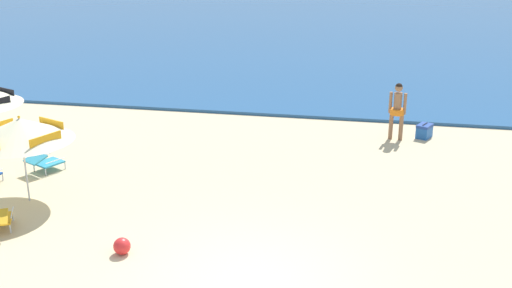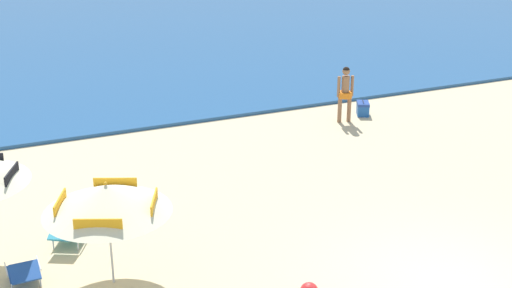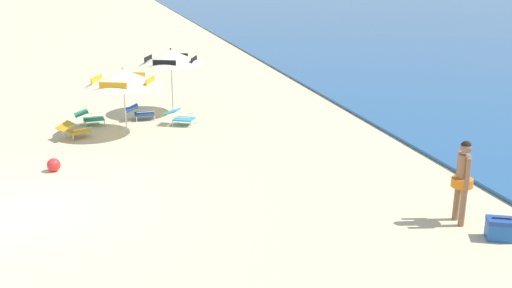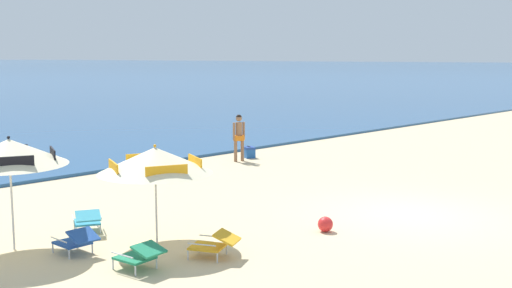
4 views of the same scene
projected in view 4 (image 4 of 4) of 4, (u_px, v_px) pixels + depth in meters
ground_plane at (408, 214)px, 14.79m from camera, size 800.00×800.00×0.00m
beach_umbrella_striped_main at (155, 160)px, 12.26m from camera, size 2.88×2.88×1.98m
beach_umbrella_striped_second at (9, 152)px, 11.84m from camera, size 2.82×2.83×2.20m
lounge_chair_under_umbrella at (76, 240)px, 11.75m from camera, size 0.60×0.90×0.51m
lounge_chair_beside_umbrella at (140, 255)px, 10.88m from camera, size 0.64×0.92×0.50m
lounge_chair_facing_sea at (214, 243)px, 11.55m from camera, size 0.86×1.02×0.51m
lounge_chair_spare_folded at (87, 220)px, 13.22m from camera, size 0.86×1.01×0.50m
person_standing_near_shore at (239, 134)px, 22.20m from camera, size 0.49×0.41×1.66m
cooler_box at (249, 152)px, 23.12m from camera, size 0.53×0.60×0.43m
beach_ball at (325, 224)px, 13.31m from camera, size 0.33×0.33×0.33m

